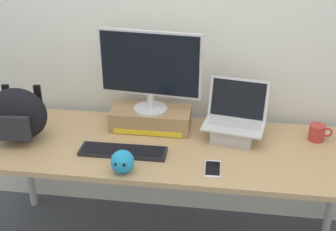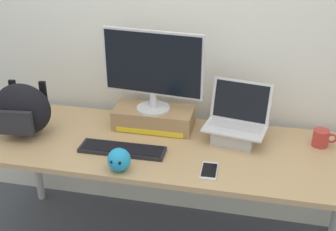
{
  "view_description": "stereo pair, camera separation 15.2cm",
  "coord_description": "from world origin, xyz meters",
  "px_view_note": "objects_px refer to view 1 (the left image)",
  "views": [
    {
      "loc": [
        0.28,
        -2.01,
        1.92
      ],
      "look_at": [
        0.0,
        0.0,
        0.9
      ],
      "focal_mm": 46.72,
      "sensor_mm": 36.0,
      "label": 1
    },
    {
      "loc": [
        0.43,
        -1.98,
        1.92
      ],
      "look_at": [
        0.0,
        0.0,
        0.9
      ],
      "focal_mm": 46.72,
      "sensor_mm": 36.0,
      "label": 2
    }
  ],
  "objects_px": {
    "messenger_backpack": "(18,115)",
    "plush_toy": "(122,162)",
    "toner_box_yellow": "(151,119)",
    "external_keyboard": "(123,151)",
    "cell_phone": "(213,169)",
    "desktop_monitor": "(150,69)",
    "open_laptop": "(234,126)",
    "coffee_mug": "(317,132)"
  },
  "relations": [
    {
      "from": "messenger_backpack",
      "to": "plush_toy",
      "type": "xyz_separation_m",
      "value": [
        0.63,
        -0.24,
        -0.09
      ]
    },
    {
      "from": "plush_toy",
      "to": "coffee_mug",
      "type": "bearing_deg",
      "value": 24.74
    },
    {
      "from": "desktop_monitor",
      "to": "messenger_backpack",
      "type": "distance_m",
      "value": 0.75
    },
    {
      "from": "external_keyboard",
      "to": "messenger_backpack",
      "type": "xyz_separation_m",
      "value": [
        -0.59,
        0.07,
        0.14
      ]
    },
    {
      "from": "open_laptop",
      "to": "coffee_mug",
      "type": "bearing_deg",
      "value": 14.25
    },
    {
      "from": "open_laptop",
      "to": "plush_toy",
      "type": "relative_size",
      "value": 3.13
    },
    {
      "from": "coffee_mug",
      "to": "plush_toy",
      "type": "xyz_separation_m",
      "value": [
        -0.98,
        -0.45,
        0.01
      ]
    },
    {
      "from": "desktop_monitor",
      "to": "messenger_backpack",
      "type": "bearing_deg",
      "value": -155.84
    },
    {
      "from": "toner_box_yellow",
      "to": "cell_phone",
      "type": "height_order",
      "value": "toner_box_yellow"
    },
    {
      "from": "external_keyboard",
      "to": "coffee_mug",
      "type": "relative_size",
      "value": 3.58
    },
    {
      "from": "coffee_mug",
      "to": "cell_phone",
      "type": "bearing_deg",
      "value": -145.51
    },
    {
      "from": "external_keyboard",
      "to": "coffee_mug",
      "type": "bearing_deg",
      "value": 14.96
    },
    {
      "from": "desktop_monitor",
      "to": "cell_phone",
      "type": "xyz_separation_m",
      "value": [
        0.38,
        -0.39,
        -0.36
      ]
    },
    {
      "from": "open_laptop",
      "to": "coffee_mug",
      "type": "height_order",
      "value": "open_laptop"
    },
    {
      "from": "cell_phone",
      "to": "desktop_monitor",
      "type": "bearing_deg",
      "value": 132.56
    },
    {
      "from": "open_laptop",
      "to": "plush_toy",
      "type": "xyz_separation_m",
      "value": [
        -0.53,
        -0.42,
        -0.01
      ]
    },
    {
      "from": "desktop_monitor",
      "to": "open_laptop",
      "type": "relative_size",
      "value": 1.58
    },
    {
      "from": "coffee_mug",
      "to": "open_laptop",
      "type": "bearing_deg",
      "value": -175.72
    },
    {
      "from": "coffee_mug",
      "to": "cell_phone",
      "type": "height_order",
      "value": "coffee_mug"
    },
    {
      "from": "open_laptop",
      "to": "plush_toy",
      "type": "distance_m",
      "value": 0.68
    },
    {
      "from": "cell_phone",
      "to": "external_keyboard",
      "type": "bearing_deg",
      "value": 167.47
    },
    {
      "from": "messenger_backpack",
      "to": "plush_toy",
      "type": "height_order",
      "value": "messenger_backpack"
    },
    {
      "from": "cell_phone",
      "to": "messenger_backpack",
      "type": "bearing_deg",
      "value": 170.02
    },
    {
      "from": "cell_phone",
      "to": "plush_toy",
      "type": "xyz_separation_m",
      "value": [
        -0.43,
        -0.07,
        0.05
      ]
    },
    {
      "from": "external_keyboard",
      "to": "desktop_monitor",
      "type": "bearing_deg",
      "value": 71.7
    },
    {
      "from": "messenger_backpack",
      "to": "plush_toy",
      "type": "bearing_deg",
      "value": -26.59
    },
    {
      "from": "open_laptop",
      "to": "messenger_backpack",
      "type": "bearing_deg",
      "value": -161.21
    },
    {
      "from": "open_laptop",
      "to": "messenger_backpack",
      "type": "xyz_separation_m",
      "value": [
        -1.16,
        -0.18,
        0.08
      ]
    },
    {
      "from": "toner_box_yellow",
      "to": "desktop_monitor",
      "type": "height_order",
      "value": "desktop_monitor"
    },
    {
      "from": "messenger_backpack",
      "to": "coffee_mug",
      "type": "distance_m",
      "value": 1.63
    },
    {
      "from": "plush_toy",
      "to": "external_keyboard",
      "type": "bearing_deg",
      "value": 103.01
    },
    {
      "from": "toner_box_yellow",
      "to": "messenger_backpack",
      "type": "bearing_deg",
      "value": -161.52
    },
    {
      "from": "external_keyboard",
      "to": "plush_toy",
      "type": "relative_size",
      "value": 3.96
    },
    {
      "from": "open_laptop",
      "to": "external_keyboard",
      "type": "height_order",
      "value": "open_laptop"
    },
    {
      "from": "cell_phone",
      "to": "coffee_mug",
      "type": "bearing_deg",
      "value": 33.3
    },
    {
      "from": "toner_box_yellow",
      "to": "desktop_monitor",
      "type": "bearing_deg",
      "value": -97.84
    },
    {
      "from": "toner_box_yellow",
      "to": "cell_phone",
      "type": "relative_size",
      "value": 2.97
    },
    {
      "from": "desktop_monitor",
      "to": "external_keyboard",
      "type": "xyz_separation_m",
      "value": [
        -0.1,
        -0.3,
        -0.35
      ]
    },
    {
      "from": "external_keyboard",
      "to": "cell_phone",
      "type": "bearing_deg",
      "value": -11.9
    },
    {
      "from": "desktop_monitor",
      "to": "messenger_backpack",
      "type": "xyz_separation_m",
      "value": [
        -0.69,
        -0.23,
        -0.21
      ]
    },
    {
      "from": "messenger_backpack",
      "to": "cell_phone",
      "type": "relative_size",
      "value": 2.2
    },
    {
      "from": "toner_box_yellow",
      "to": "plush_toy",
      "type": "xyz_separation_m",
      "value": [
        -0.06,
        -0.47,
        0.0
      ]
    }
  ]
}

